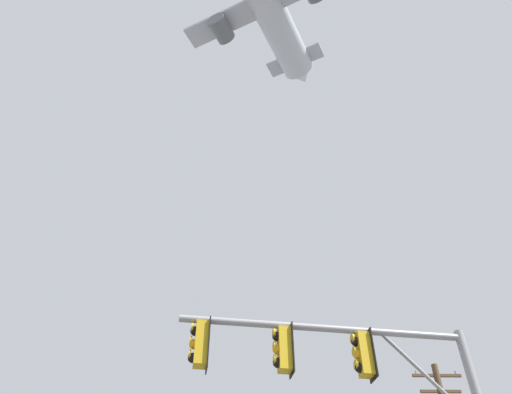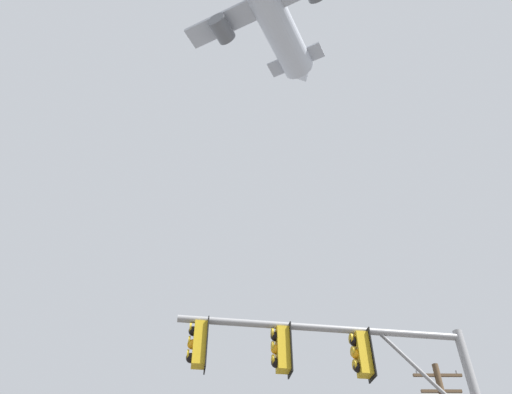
# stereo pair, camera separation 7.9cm
# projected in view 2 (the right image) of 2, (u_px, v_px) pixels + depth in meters

# --- Properties ---
(signal_pole_near) EXTENTS (6.24, 1.10, 6.07)m
(signal_pole_near) POSITION_uv_depth(u_px,v_px,m) (359.00, 387.00, 9.47)
(signal_pole_near) COLOR gray
(signal_pole_near) RESTS_ON ground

